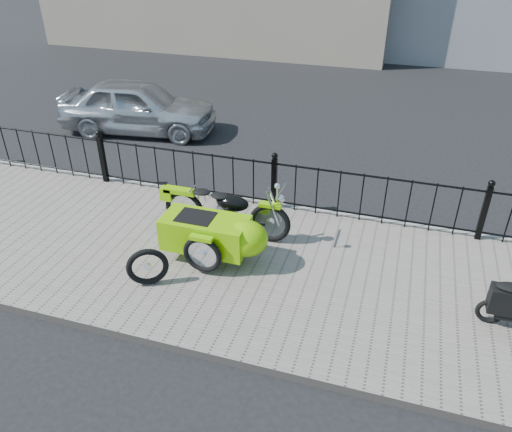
% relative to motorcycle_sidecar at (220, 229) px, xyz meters
% --- Properties ---
extents(ground, '(120.00, 120.00, 0.00)m').
position_rel_motorcycle_sidecar_xyz_m(ground, '(0.38, 0.41, -0.59)').
color(ground, black).
rests_on(ground, ground).
extents(sidewalk, '(30.00, 3.80, 0.12)m').
position_rel_motorcycle_sidecar_xyz_m(sidewalk, '(0.38, -0.09, -0.53)').
color(sidewalk, slate).
rests_on(sidewalk, ground).
extents(curb, '(30.00, 0.10, 0.12)m').
position_rel_motorcycle_sidecar_xyz_m(curb, '(0.38, 1.85, -0.53)').
color(curb, gray).
rests_on(curb, ground).
extents(iron_fence, '(14.11, 0.11, 1.08)m').
position_rel_motorcycle_sidecar_xyz_m(iron_fence, '(0.38, 1.71, -0.01)').
color(iron_fence, black).
rests_on(iron_fence, sidewalk).
extents(motorcycle_sidecar, '(2.28, 1.48, 0.98)m').
position_rel_motorcycle_sidecar_xyz_m(motorcycle_sidecar, '(0.00, 0.00, 0.00)').
color(motorcycle_sidecar, black).
rests_on(motorcycle_sidecar, sidewalk).
extents(spare_tire, '(0.56, 0.39, 0.60)m').
position_rel_motorcycle_sidecar_xyz_m(spare_tire, '(-0.73, -0.98, -0.17)').
color(spare_tire, black).
rests_on(spare_tire, sidewalk).
extents(sedan_car, '(4.01, 2.05, 1.31)m').
position_rel_motorcycle_sidecar_xyz_m(sedan_car, '(-3.93, 4.62, 0.06)').
color(sedan_car, '#B7BABF').
rests_on(sedan_car, ground).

